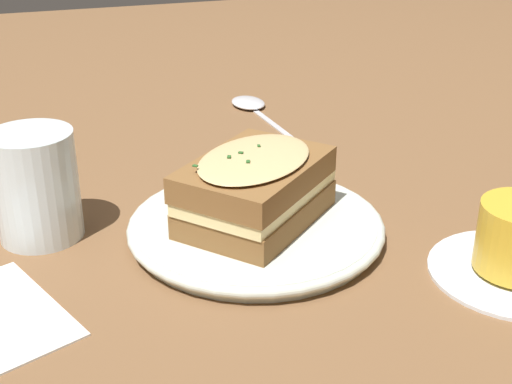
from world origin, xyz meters
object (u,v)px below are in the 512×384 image
(dinner_plate, at_px, (256,227))
(sandwich, at_px, (255,189))
(spoon, at_px, (251,105))
(water_glass, at_px, (36,186))

(dinner_plate, bearing_deg, sandwich, -46.81)
(dinner_plate, xyz_separation_m, spoon, (-0.37, 0.11, -0.01))
(dinner_plate, relative_size, spoon, 1.35)
(water_glass, bearing_deg, sandwich, 70.94)
(dinner_plate, xyz_separation_m, sandwich, (0.00, -0.00, 0.04))
(dinner_plate, relative_size, sandwich, 1.40)
(sandwich, bearing_deg, spoon, 162.75)
(dinner_plate, bearing_deg, water_glass, -108.74)
(water_glass, distance_m, spoon, 0.43)
(water_glass, relative_size, spoon, 0.58)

